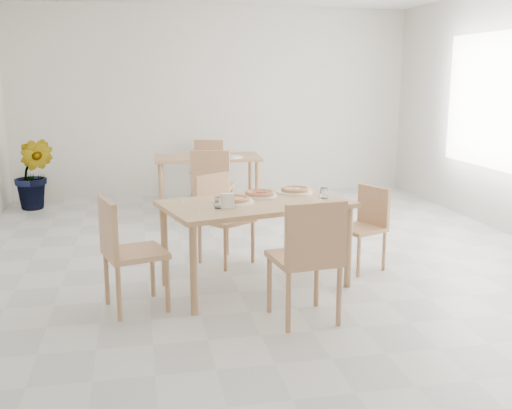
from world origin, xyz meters
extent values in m
plane|color=silver|center=(0.00, 0.00, 0.00)|extent=(7.00, 7.00, 0.00)
plane|color=silver|center=(0.00, 3.50, 1.40)|extent=(6.00, 0.00, 6.00)
plane|color=silver|center=(0.00, -3.50, 1.40)|extent=(6.00, 0.00, 6.00)
cube|color=tan|center=(-0.21, -0.75, 0.73)|extent=(1.71, 1.23, 0.04)
cylinder|color=tan|center=(-0.79, -1.28, 0.35)|extent=(0.06, 0.06, 0.71)
cylinder|color=tan|center=(0.56, -0.93, 0.35)|extent=(0.06, 0.06, 0.71)
cylinder|color=tan|center=(-0.98, -0.57, 0.35)|extent=(0.06, 0.06, 0.71)
cylinder|color=tan|center=(0.38, -0.22, 0.35)|extent=(0.06, 0.06, 0.71)
cube|color=tan|center=(0.00, -1.51, 0.47)|extent=(0.52, 0.52, 0.04)
cube|color=tan|center=(0.02, -1.72, 0.71)|extent=(0.46, 0.10, 0.44)
cylinder|color=tan|center=(0.17, -1.29, 0.23)|extent=(0.04, 0.04, 0.45)
cylinder|color=tan|center=(-0.22, -1.34, 0.23)|extent=(0.04, 0.04, 0.45)
cylinder|color=tan|center=(0.22, -1.68, 0.23)|extent=(0.04, 0.04, 0.45)
cylinder|color=tan|center=(-0.17, -1.73, 0.23)|extent=(0.04, 0.04, 0.45)
cube|color=tan|center=(-0.36, -0.04, 0.43)|extent=(0.59, 0.59, 0.04)
cube|color=tan|center=(-0.47, 0.12, 0.66)|extent=(0.37, 0.27, 0.40)
cylinder|color=tan|center=(-0.41, -0.29, 0.21)|extent=(0.04, 0.04, 0.41)
cylinder|color=tan|center=(-0.11, -0.09, 0.21)|extent=(0.04, 0.04, 0.41)
cylinder|color=tan|center=(-0.61, 0.01, 0.21)|extent=(0.04, 0.04, 0.41)
cylinder|color=tan|center=(-0.31, 0.21, 0.21)|extent=(0.04, 0.04, 0.41)
cube|color=tan|center=(-1.22, -1.06, 0.45)|extent=(0.54, 0.54, 0.04)
cube|color=tan|center=(-1.41, -1.11, 0.68)|extent=(0.16, 0.43, 0.42)
cylinder|color=tan|center=(-0.99, -1.19, 0.21)|extent=(0.04, 0.04, 0.43)
cylinder|color=tan|center=(-1.09, -0.82, 0.21)|extent=(0.04, 0.04, 0.43)
cylinder|color=tan|center=(-1.35, -1.29, 0.21)|extent=(0.04, 0.04, 0.43)
cylinder|color=tan|center=(-1.45, -0.92, 0.21)|extent=(0.04, 0.04, 0.43)
cube|color=tan|center=(0.83, -0.47, 0.39)|extent=(0.51, 0.51, 0.04)
cube|color=tan|center=(0.99, -0.40, 0.59)|extent=(0.19, 0.37, 0.37)
cylinder|color=tan|center=(0.62, -0.39, 0.19)|extent=(0.03, 0.03, 0.37)
cylinder|color=tan|center=(0.75, -0.69, 0.19)|extent=(0.03, 0.03, 0.37)
cylinder|color=tan|center=(0.92, -0.26, 0.19)|extent=(0.03, 0.03, 0.37)
cylinder|color=tan|center=(1.05, -0.56, 0.19)|extent=(0.03, 0.03, 0.37)
cylinder|color=white|center=(-0.40, -0.75, 0.76)|extent=(0.35, 0.35, 0.02)
cylinder|color=white|center=(0.21, -0.43, 0.76)|extent=(0.33, 0.33, 0.02)
cylinder|color=white|center=(-0.14, -0.54, 0.76)|extent=(0.31, 0.31, 0.02)
cylinder|color=#E4A76B|center=(-0.40, -0.75, 0.77)|extent=(0.32, 0.32, 0.01)
torus|color=#E4A76B|center=(-0.40, -0.75, 0.78)|extent=(0.32, 0.32, 0.03)
cylinder|color=orange|center=(-0.40, -0.75, 0.78)|extent=(0.25, 0.25, 0.01)
ellipsoid|color=#1D6517|center=(-0.40, -0.75, 0.79)|extent=(0.05, 0.05, 0.01)
cylinder|color=#E4A76B|center=(0.21, -0.43, 0.77)|extent=(0.33, 0.33, 0.01)
torus|color=#E4A76B|center=(0.21, -0.43, 0.78)|extent=(0.33, 0.33, 0.03)
cylinder|color=white|center=(0.21, -0.43, 0.78)|extent=(0.25, 0.25, 0.01)
cylinder|color=#E4A76B|center=(-0.14, -0.54, 0.77)|extent=(0.28, 0.28, 0.01)
torus|color=#E4A76B|center=(-0.14, -0.54, 0.78)|extent=(0.29, 0.29, 0.03)
cylinder|color=orange|center=(-0.14, -0.54, 0.78)|extent=(0.22, 0.22, 0.01)
cylinder|color=white|center=(-0.55, -0.93, 0.79)|extent=(0.07, 0.07, 0.09)
cylinder|color=white|center=(0.40, -0.71, 0.80)|extent=(0.07, 0.07, 0.09)
cube|color=silver|center=(-0.49, -0.99, 0.76)|extent=(0.12, 0.08, 0.01)
cube|color=white|center=(-0.49, -0.99, 0.82)|extent=(0.11, 0.06, 0.12)
cube|color=silver|center=(-0.74, -0.94, 0.75)|extent=(0.03, 0.17, 0.01)
cube|color=silver|center=(-0.82, -0.61, 0.75)|extent=(0.03, 0.16, 0.01)
cube|color=tan|center=(-0.26, 2.28, 0.73)|extent=(1.42, 0.86, 0.04)
cylinder|color=tan|center=(-0.89, 1.99, 0.35)|extent=(0.06, 0.06, 0.71)
cylinder|color=tan|center=(0.35, 1.92, 0.35)|extent=(0.06, 0.06, 0.71)
cylinder|color=tan|center=(-0.86, 2.63, 0.35)|extent=(0.06, 0.06, 0.71)
cylinder|color=tan|center=(0.38, 2.57, 0.35)|extent=(0.06, 0.06, 0.71)
cube|color=tan|center=(-0.27, 1.57, 0.47)|extent=(0.58, 0.58, 0.04)
cube|color=tan|center=(-0.33, 1.37, 0.71)|extent=(0.45, 0.18, 0.44)
cylinder|color=tan|center=(-0.02, 1.70, 0.22)|extent=(0.04, 0.04, 0.45)
cylinder|color=tan|center=(-0.40, 1.82, 0.22)|extent=(0.04, 0.04, 0.45)
cylinder|color=tan|center=(-0.14, 1.32, 0.22)|extent=(0.04, 0.04, 0.45)
cylinder|color=tan|center=(-0.52, 1.44, 0.22)|extent=(0.04, 0.04, 0.45)
cube|color=tan|center=(-0.19, 2.99, 0.44)|extent=(0.54, 0.54, 0.04)
cube|color=tan|center=(-0.13, 3.17, 0.67)|extent=(0.42, 0.17, 0.41)
cylinder|color=tan|center=(-0.42, 2.86, 0.21)|extent=(0.04, 0.04, 0.42)
cylinder|color=tan|center=(-0.07, 2.76, 0.21)|extent=(0.04, 0.04, 0.42)
cylinder|color=tan|center=(-0.31, 3.22, 0.21)|extent=(0.04, 0.04, 0.42)
cylinder|color=tan|center=(0.04, 3.11, 0.21)|extent=(0.04, 0.04, 0.42)
cylinder|color=white|center=(0.01, 2.05, 0.76)|extent=(0.32, 0.32, 0.02)
imported|color=#30611D|center=(-2.56, 2.87, 0.49)|extent=(0.61, 0.53, 0.97)
camera|label=1|loc=(-1.18, -5.59, 1.79)|focal=42.00mm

